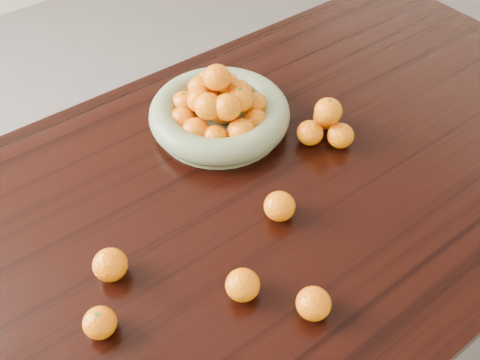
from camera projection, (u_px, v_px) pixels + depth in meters
ground at (244, 352)px, 1.69m from camera, size 5.00×5.00×0.00m
dining_table at (246, 220)px, 1.21m from camera, size 2.00×1.00×0.75m
fruit_bowl at (220, 111)px, 1.26m from camera, size 0.34×0.34×0.17m
orange_pyramid at (326, 124)px, 1.24m from camera, size 0.13×0.13×0.11m
loose_orange_0 at (100, 323)px, 0.91m from camera, size 0.06×0.06×0.05m
loose_orange_1 at (243, 285)px, 0.96m from camera, size 0.06×0.06×0.06m
loose_orange_2 at (313, 304)px, 0.93m from camera, size 0.06×0.06×0.06m
loose_orange_3 at (110, 265)px, 0.98m from camera, size 0.07×0.07×0.06m
loose_orange_4 at (280, 206)px, 1.08m from camera, size 0.07×0.07×0.06m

